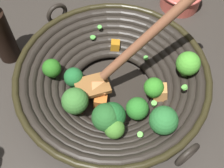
{
  "coord_description": "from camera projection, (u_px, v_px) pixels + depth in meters",
  "views": [
    {
      "loc": [
        -0.04,
        0.32,
        0.56
      ],
      "look_at": [
        0.0,
        -0.0,
        0.03
      ],
      "focal_mm": 46.17,
      "sensor_mm": 36.0,
      "label": 1
    }
  ],
  "objects": [
    {
      "name": "soy_sauce_bottle",
      "position": [
        1.0,
        35.0,
        0.64
      ],
      "size": [
        0.05,
        0.05,
        0.19
      ],
      "color": "black",
      "rests_on": "ground"
    },
    {
      "name": "ground_plane",
      "position": [
        112.0,
        93.0,
        0.64
      ],
      "size": [
        4.0,
        4.0,
        0.0
      ],
      "primitive_type": "plane",
      "color": "#332D28"
    },
    {
      "name": "wok",
      "position": [
        113.0,
        81.0,
        0.6
      ],
      "size": [
        0.4,
        0.4,
        0.28
      ],
      "color": "black",
      "rests_on": "ground"
    }
  ]
}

